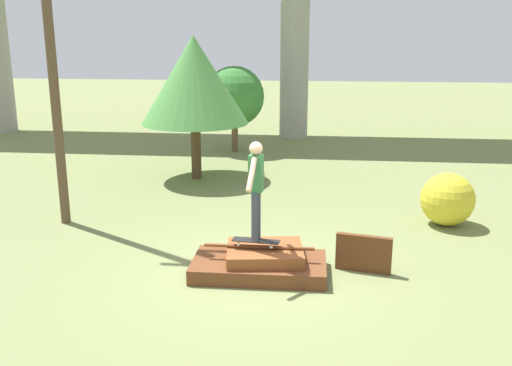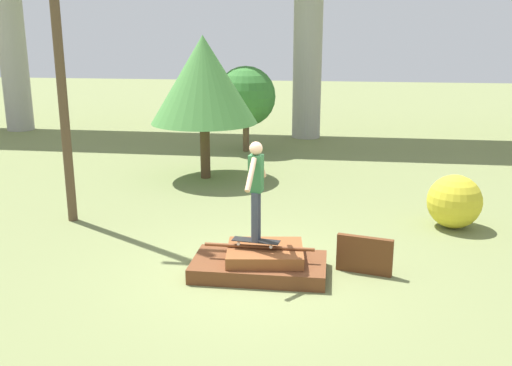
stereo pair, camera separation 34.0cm
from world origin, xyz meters
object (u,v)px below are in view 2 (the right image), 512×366
object	(u,v)px
utility_pole	(55,8)
bush_yellow_flowering	(454,201)
skateboard	(256,241)
tree_behind_right	(246,97)
tree_behind_left	(204,80)
skater	(256,184)

from	to	relation	value
utility_pole	bush_yellow_flowering	xyz separation A→B (m)	(8.22, 0.72, -3.93)
utility_pole	skateboard	bearing A→B (deg)	-27.24
tree_behind_right	bush_yellow_flowering	size ratio (longest dim) A/B	2.57
tree_behind_left	tree_behind_right	size ratio (longest dim) A/B	1.35
skateboard	tree_behind_left	bearing A→B (deg)	110.40
skater	tree_behind_left	size ratio (longest dim) A/B	0.43
skateboard	utility_pole	xyz separation A→B (m)	(-4.43, 2.28, 3.89)
tree_behind_left	bush_yellow_flowering	world-z (taller)	tree_behind_left
skateboard	bush_yellow_flowering	bearing A→B (deg)	38.33
skater	bush_yellow_flowering	distance (m)	4.95
skater	utility_pole	size ratio (longest dim) A/B	0.19
utility_pole	bush_yellow_flowering	bearing A→B (deg)	5.03
utility_pole	tree_behind_left	size ratio (longest dim) A/B	2.21
skateboard	tree_behind_left	world-z (taller)	tree_behind_left
tree_behind_left	bush_yellow_flowering	size ratio (longest dim) A/B	3.48
skateboard	tree_behind_left	size ratio (longest dim) A/B	0.21
skater	utility_pole	world-z (taller)	utility_pole
tree_behind_right	tree_behind_left	bearing A→B (deg)	-97.88
skateboard	bush_yellow_flowering	world-z (taller)	bush_yellow_flowering
skateboard	utility_pole	bearing A→B (deg)	152.76
utility_pole	tree_behind_right	distance (m)	8.81
skater	bush_yellow_flowering	bearing A→B (deg)	38.33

